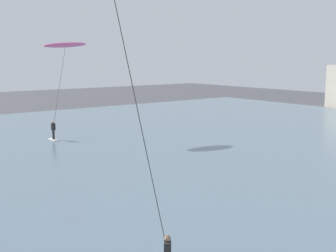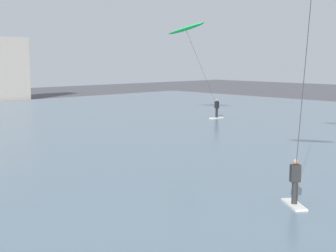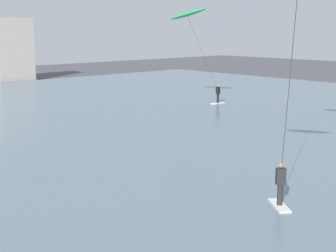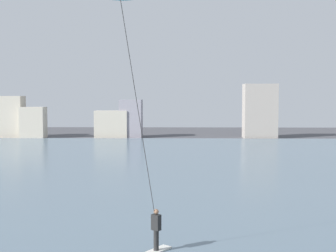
{
  "view_description": "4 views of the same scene",
  "coord_description": "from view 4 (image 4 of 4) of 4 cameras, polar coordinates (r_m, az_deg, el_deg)",
  "views": [
    {
      "loc": [
        11.92,
        1.77,
        7.01
      ],
      "look_at": [
        1.79,
        9.43,
        4.96
      ],
      "focal_mm": 44.83,
      "sensor_mm": 36.0,
      "label": 1
    },
    {
      "loc": [
        -11.96,
        0.15,
        5.14
      ],
      "look_at": [
        -3.18,
        9.44,
        3.37
      ],
      "focal_mm": 51.78,
      "sensor_mm": 36.0,
      "label": 2
    },
    {
      "loc": [
        -11.99,
        -0.78,
        6.47
      ],
      "look_at": [
        1.94,
        14.5,
        2.33
      ],
      "focal_mm": 52.16,
      "sensor_mm": 36.0,
      "label": 3
    },
    {
      "loc": [
        3.25,
        -7.95,
        6.01
      ],
      "look_at": [
        2.69,
        15.64,
        4.47
      ],
      "focal_mm": 48.56,
      "sensor_mm": 36.0,
      "label": 4
    }
  ],
  "objects": [
    {
      "name": "water_bay",
      "position": [
        38.5,
        -3.52,
        -5.17
      ],
      "size": [
        84.0,
        52.0,
        0.1
      ],
      "primitive_type": "cube",
      "color": "slate",
      "rests_on": "ground"
    },
    {
      "name": "far_shore_buildings",
      "position": [
        65.96,
        -2.74,
        1.2
      ],
      "size": [
        40.22,
        4.17,
        7.8
      ],
      "color": "beige",
      "rests_on": "ground"
    },
    {
      "name": "kitesurfer_cyan",
      "position": [
        16.18,
        -5.43,
        12.48
      ],
      "size": [
        3.04,
        3.21,
        9.9
      ],
      "color": "silver",
      "rests_on": "water_bay"
    }
  ]
}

